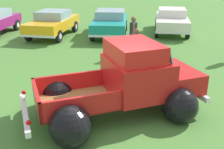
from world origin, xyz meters
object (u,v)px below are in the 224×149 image
(show_car_1, at_px, (53,22))
(spectator_0, at_px, (133,34))
(spectator_1, at_px, (136,47))
(show_car_3, at_px, (172,20))
(show_car_2, at_px, (110,22))
(vintage_pickup_truck, at_px, (127,86))

(show_car_1, distance_m, spectator_0, 5.82)
(show_car_1, height_order, spectator_0, spectator_0)
(spectator_1, bearing_deg, show_car_3, -165.98)
(show_car_1, relative_size, show_car_3, 0.97)
(show_car_3, bearing_deg, show_car_2, -70.37)
(spectator_0, bearing_deg, show_car_2, -76.20)
(show_car_3, relative_size, spectator_0, 2.63)
(show_car_3, xyz_separation_m, spectator_0, (-2.89, -4.68, 0.22))
(vintage_pickup_truck, relative_size, show_car_2, 1.08)
(vintage_pickup_truck, height_order, show_car_2, vintage_pickup_truck)
(show_car_1, distance_m, show_car_3, 7.04)
(vintage_pickup_truck, xyz_separation_m, spectator_0, (0.75, 5.02, 0.25))
(spectator_0, relative_size, spectator_1, 1.09)
(show_car_2, relative_size, spectator_1, 2.86)
(vintage_pickup_truck, xyz_separation_m, spectator_1, (0.65, 3.24, 0.16))
(spectator_0, bearing_deg, spectator_1, 89.28)
(show_car_3, distance_m, spectator_1, 7.12)
(show_car_3, bearing_deg, spectator_1, -13.17)
(show_car_1, bearing_deg, spectator_0, 59.06)
(show_car_2, bearing_deg, show_car_3, 104.78)
(show_car_3, bearing_deg, show_car_1, -73.62)
(show_car_2, distance_m, show_car_3, 3.76)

